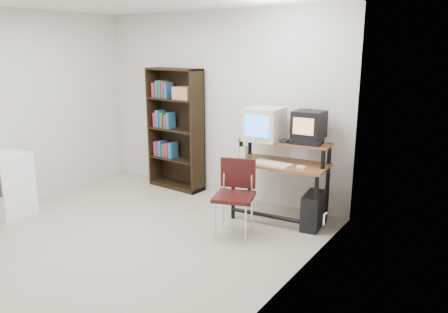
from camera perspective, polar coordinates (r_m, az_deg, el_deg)
The scene contains 18 objects.
floor at distance 5.16m, azimuth -13.63°, elevation -10.44°, with size 4.00×4.00×0.01m, color #B2A994.
back_wall at distance 6.27m, azimuth -0.83°, elevation 6.73°, with size 4.00×0.01×2.60m, color beige.
left_wall at distance 6.39m, azimuth -26.73°, elevation 5.38°, with size 0.01×4.00×2.60m, color beige.
right_wall at distance 3.57m, azimuth 7.59°, elevation 1.01°, with size 0.01×4.00×2.60m, color beige.
computer_desk at distance 5.39m, azimuth 7.47°, elevation -1.32°, with size 1.18×0.67×0.98m.
crt_monitor at distance 5.47m, azimuth 5.28°, elevation 4.26°, with size 0.45×0.46×0.41m.
vcr at distance 5.30m, azimuth 10.75°, elevation 1.95°, with size 0.36×0.26×0.08m, color black.
crt_tv at distance 5.30m, azimuth 11.04°, elevation 4.15°, with size 0.34×0.34×0.32m.
cd_spindle at distance 5.33m, azimuth 7.92°, elevation 1.96°, with size 0.12×0.12×0.05m, color #26262B.
keyboard at distance 5.27m, azimuth 6.28°, elevation -1.01°, with size 0.47×0.21×0.04m, color beige.
mousepad at distance 5.19m, azimuth 9.96°, elevation -1.54°, with size 0.22×0.18×0.01m, color black.
mouse at distance 5.16m, azimuth 10.03°, elevation -1.40°, with size 0.10×0.06×0.03m, color white.
desk_speaker at distance 5.51m, azimuth 2.56°, elevation 0.45°, with size 0.08×0.07×0.17m, color beige.
pc_tower at distance 5.35m, azimuth 11.57°, elevation -6.93°, with size 0.20×0.45×0.42m, color black.
school_chair at distance 4.99m, azimuth 1.52°, elevation -4.26°, with size 0.55×0.55×0.86m.
bookshelf at distance 6.61m, azimuth -6.24°, elevation 3.76°, with size 0.92×0.36×1.81m.
mini_fridge at distance 6.22m, azimuth -26.41°, elevation -3.29°, with size 0.52×0.52×0.81m.
wall_outlet at distance 4.89m, azimuth 13.08°, elevation -7.91°, with size 0.02×0.08×0.12m, color beige.
Camera 1 is at (3.51, -3.14, 2.10)m, focal length 35.00 mm.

